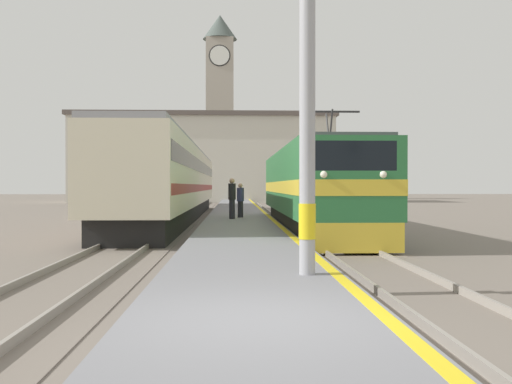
{
  "coord_description": "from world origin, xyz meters",
  "views": [
    {
      "loc": [
        -0.29,
        -6.75,
        1.88
      ],
      "look_at": [
        0.97,
        26.99,
        1.54
      ],
      "focal_mm": 42.0,
      "sensor_mm": 36.0,
      "label": 1
    }
  ],
  "objects_px": {
    "second_waiting_passenger": "(240,200)",
    "clock_tower": "(220,102)",
    "locomotive_train": "(313,189)",
    "person_on_platform": "(232,197)",
    "passenger_train": "(176,181)",
    "catenary_mast": "(311,66)"
  },
  "relations": [
    {
      "from": "catenary_mast",
      "to": "clock_tower",
      "type": "relative_size",
      "value": 0.27
    },
    {
      "from": "passenger_train",
      "to": "person_on_platform",
      "type": "height_order",
      "value": "passenger_train"
    },
    {
      "from": "second_waiting_passenger",
      "to": "clock_tower",
      "type": "relative_size",
      "value": 0.06
    },
    {
      "from": "clock_tower",
      "to": "locomotive_train",
      "type": "bearing_deg",
      "value": -85.19
    },
    {
      "from": "second_waiting_passenger",
      "to": "clock_tower",
      "type": "height_order",
      "value": "clock_tower"
    },
    {
      "from": "passenger_train",
      "to": "person_on_platform",
      "type": "distance_m",
      "value": 7.56
    },
    {
      "from": "locomotive_train",
      "to": "person_on_platform",
      "type": "height_order",
      "value": "locomotive_train"
    },
    {
      "from": "catenary_mast",
      "to": "clock_tower",
      "type": "height_order",
      "value": "clock_tower"
    },
    {
      "from": "catenary_mast",
      "to": "passenger_train",
      "type": "bearing_deg",
      "value": 100.87
    },
    {
      "from": "passenger_train",
      "to": "second_waiting_passenger",
      "type": "height_order",
      "value": "passenger_train"
    },
    {
      "from": "catenary_mast",
      "to": "locomotive_train",
      "type": "bearing_deg",
      "value": 82.25
    },
    {
      "from": "passenger_train",
      "to": "clock_tower",
      "type": "relative_size",
      "value": 1.29
    },
    {
      "from": "locomotive_train",
      "to": "catenary_mast",
      "type": "distance_m",
      "value": 14.08
    },
    {
      "from": "locomotive_train",
      "to": "person_on_platform",
      "type": "relative_size",
      "value": 8.83
    },
    {
      "from": "locomotive_train",
      "to": "clock_tower",
      "type": "height_order",
      "value": "clock_tower"
    },
    {
      "from": "catenary_mast",
      "to": "second_waiting_passenger",
      "type": "relative_size",
      "value": 4.41
    },
    {
      "from": "locomotive_train",
      "to": "clock_tower",
      "type": "relative_size",
      "value": 0.63
    },
    {
      "from": "person_on_platform",
      "to": "second_waiting_passenger",
      "type": "bearing_deg",
      "value": 72.82
    },
    {
      "from": "locomotive_train",
      "to": "clock_tower",
      "type": "bearing_deg",
      "value": 94.81
    },
    {
      "from": "passenger_train",
      "to": "second_waiting_passenger",
      "type": "relative_size",
      "value": 20.65
    },
    {
      "from": "second_waiting_passenger",
      "to": "clock_tower",
      "type": "xyz_separation_m",
      "value": [
        -2.25,
        56.16,
        12.55
      ]
    },
    {
      "from": "locomotive_train",
      "to": "person_on_platform",
      "type": "bearing_deg",
      "value": 134.75
    }
  ]
}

